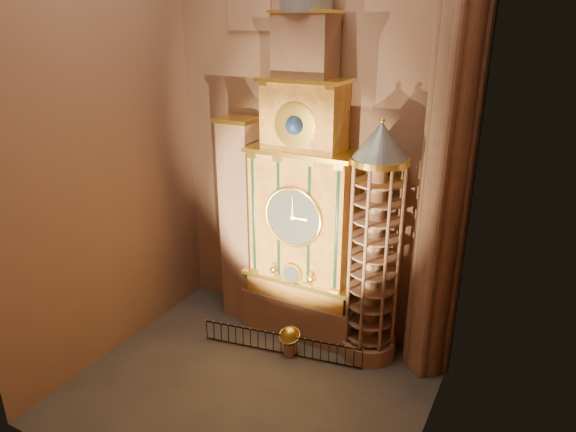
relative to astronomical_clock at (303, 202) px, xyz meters
The scene contains 10 objects.
floor 8.32m from the astronomical_clock, 90.00° to the right, with size 14.00×14.00×0.00m, color #383330.
wall_back 4.45m from the astronomical_clock, 90.00° to the left, with size 22.00×22.00×0.00m, color #90634D.
wall_left 9.61m from the astronomical_clock, 144.66° to the right, with size 22.00×22.00×0.00m, color #90634D.
wall_right 9.61m from the astronomical_clock, 35.34° to the right, with size 22.00×22.00×0.00m, color #90634D.
astronomical_clock is the anchor object (origin of this frame).
portrait_tower 3.73m from the astronomical_clock, behind, with size 1.80×1.60×10.20m.
stair_turret 3.78m from the astronomical_clock, ahead, with size 2.50×2.50×10.80m.
gothic_pier 7.48m from the astronomical_clock, ahead, with size 2.04×2.04×22.00m.
celestial_globe 6.20m from the astronomical_clock, 78.96° to the right, with size 1.04×0.98×1.43m.
iron_railing 6.54m from the astronomical_clock, 88.32° to the right, with size 7.35×1.36×1.00m.
Camera 1 is at (9.60, -14.54, 14.36)m, focal length 32.00 mm.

